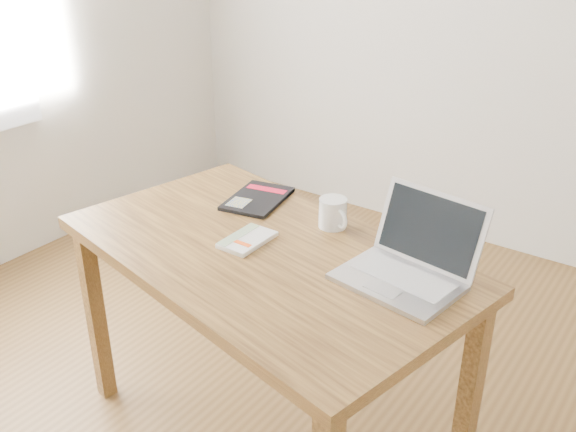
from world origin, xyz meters
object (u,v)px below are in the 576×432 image
Objects in this scene: black_guidebook at (258,199)px; laptop at (409,262)px; white_guidebook at (247,240)px; coffee_mug at (333,213)px; desk at (264,274)px.

laptop reaches higher than black_guidebook.
black_guidebook is 0.80× the size of laptop.
coffee_mug is at bearing 56.23° from white_guidebook.
desk is at bearing -158.19° from laptop.
white_guidebook is 0.29m from coffee_mug.
laptop is at bearing 4.97° from coffee_mug.
laptop reaches higher than desk.
white_guidebook is 0.31m from black_guidebook.
coffee_mug is at bearing -15.17° from black_guidebook.
white_guidebook is at bearing -95.69° from coffee_mug.
desk is 7.82× the size of white_guidebook.
coffee_mug is (0.33, -0.02, 0.04)m from black_guidebook.
white_guidebook is 0.61× the size of black_guidebook.
desk is 11.31× the size of coffee_mug.
coffee_mug is (0.10, 0.25, 0.14)m from desk.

